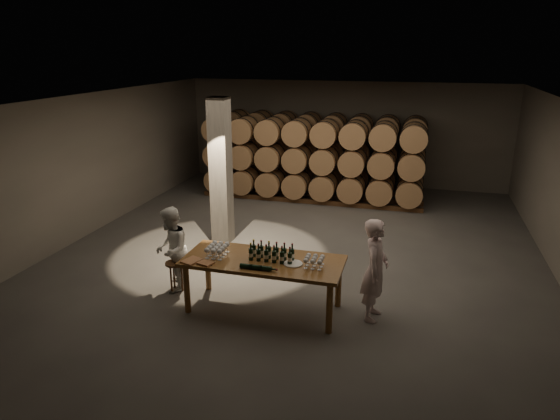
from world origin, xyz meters
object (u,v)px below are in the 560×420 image
(bottle_cluster, at_px, (271,254))
(plate, at_px, (293,264))
(notebook_near, at_px, (206,263))
(person_man, at_px, (375,270))
(person_woman, at_px, (171,249))
(stool, at_px, (175,268))
(tasting_table, at_px, (263,265))

(bottle_cluster, relative_size, plate, 2.37)
(notebook_near, bearing_deg, bottle_cluster, 39.82)
(person_man, bearing_deg, plate, 107.16)
(person_man, xyz_separation_m, person_woman, (-3.57, 0.04, -0.07))
(person_man, relative_size, person_woman, 1.09)
(plate, relative_size, notebook_near, 1.34)
(bottle_cluster, bearing_deg, person_woman, 172.39)
(plate, bearing_deg, notebook_near, -164.67)
(bottle_cluster, height_order, notebook_near, bottle_cluster)
(stool, bearing_deg, plate, -6.32)
(notebook_near, relative_size, person_man, 0.14)
(plate, relative_size, person_man, 0.18)
(plate, bearing_deg, tasting_table, 174.75)
(tasting_table, distance_m, plate, 0.53)
(stool, distance_m, person_woman, 0.33)
(person_man, bearing_deg, tasting_table, 102.32)
(person_man, bearing_deg, bottle_cluster, 102.77)
(notebook_near, relative_size, stool, 0.41)
(stool, bearing_deg, person_man, 0.32)
(tasting_table, height_order, plate, plate)
(tasting_table, xyz_separation_m, person_man, (1.78, 0.22, 0.04))
(bottle_cluster, xyz_separation_m, person_man, (1.64, 0.21, -0.16))
(bottle_cluster, height_order, person_man, person_man)
(bottle_cluster, distance_m, notebook_near, 1.06)
(tasting_table, bearing_deg, notebook_near, -153.40)
(bottle_cluster, bearing_deg, notebook_near, -156.59)
(tasting_table, height_order, person_woman, person_woman)
(person_woman, bearing_deg, person_man, 71.67)
(plate, height_order, stool, plate)
(bottle_cluster, relative_size, person_woman, 0.47)
(notebook_near, distance_m, stool, 1.17)
(plate, height_order, person_man, person_man)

